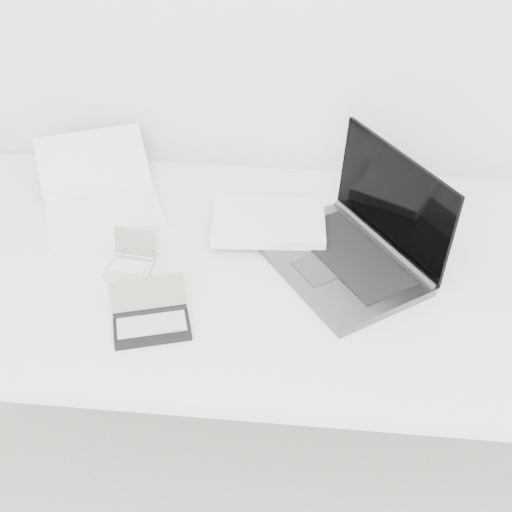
# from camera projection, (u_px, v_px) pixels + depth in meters

# --- Properties ---
(desk) EXTENTS (1.60, 0.80, 0.73)m
(desk) POSITION_uv_depth(u_px,v_px,m) (271.00, 282.00, 1.60)
(desk) COLOR white
(desk) RESTS_ON ground
(laptop_large) EXTENTS (0.52, 0.45, 0.25)m
(laptop_large) POSITION_uv_depth(u_px,v_px,m) (327.00, 238.00, 1.59)
(laptop_large) COLOR #55585A
(laptop_large) RESTS_ON desk
(netbook_open_white) EXTENTS (0.38, 0.41, 0.11)m
(netbook_open_white) POSITION_uv_depth(u_px,v_px,m) (101.00, 198.00, 1.73)
(netbook_open_white) COLOR white
(netbook_open_white) RESTS_ON desk
(pda_silver) EXTENTS (0.11, 0.10, 0.08)m
(pda_silver) POSITION_uv_depth(u_px,v_px,m) (132.00, 262.00, 1.56)
(pda_silver) COLOR silver
(pda_silver) RESTS_ON desk
(palmtop_charcoal) EXTENTS (0.18, 0.16, 0.07)m
(palmtop_charcoal) POSITION_uv_depth(u_px,v_px,m) (151.00, 320.00, 1.42)
(palmtop_charcoal) COLOR black
(palmtop_charcoal) RESTS_ON desk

